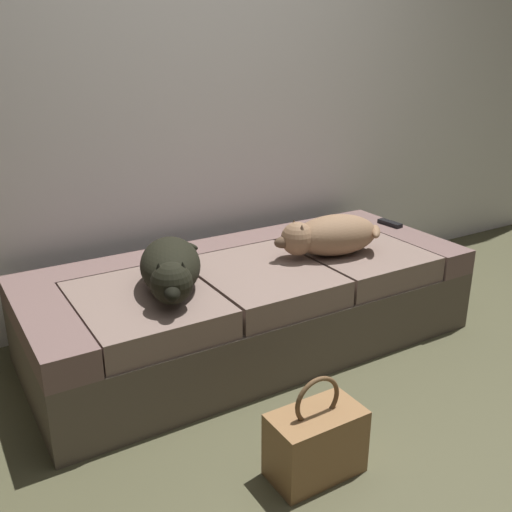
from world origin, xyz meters
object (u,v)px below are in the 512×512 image
(couch, at_px, (251,304))
(dog_tan, at_px, (329,235))
(dog_dark, at_px, (171,268))
(tv_remote, at_px, (390,223))
(handbag, at_px, (316,442))

(couch, relative_size, dog_tan, 3.65)
(couch, bearing_deg, dog_tan, -15.06)
(dog_dark, relative_size, dog_tan, 1.00)
(dog_dark, height_order, dog_tan, dog_dark)
(couch, xyz_separation_m, tv_remote, (0.97, 0.10, 0.22))
(dog_tan, height_order, handbag, dog_tan)
(couch, distance_m, handbag, 0.95)
(tv_remote, bearing_deg, dog_tan, -165.83)
(tv_remote, relative_size, handbag, 0.40)
(handbag, bearing_deg, dog_dark, 101.55)
(couch, xyz_separation_m, dog_tan, (0.38, -0.10, 0.31))
(tv_remote, height_order, handbag, tv_remote)
(couch, relative_size, dog_dark, 3.65)
(dog_tan, bearing_deg, tv_remote, 18.80)
(dog_dark, bearing_deg, tv_remote, 8.26)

